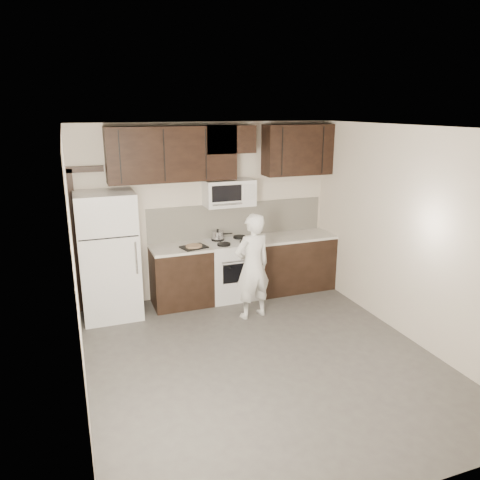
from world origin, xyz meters
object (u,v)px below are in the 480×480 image
stove (232,269)px  refrigerator (109,256)px  person (253,266)px  microwave (229,193)px

stove → refrigerator: bearing=-178.5°
refrigerator → person: bearing=-21.4°
stove → microwave: bearing=90.1°
microwave → refrigerator: bearing=-174.9°
stove → refrigerator: refrigerator is taller
microwave → person: microwave is taller
microwave → refrigerator: size_ratio=0.42×
microwave → person: bearing=-88.1°
stove → person: 0.84m
microwave → person: 1.27m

